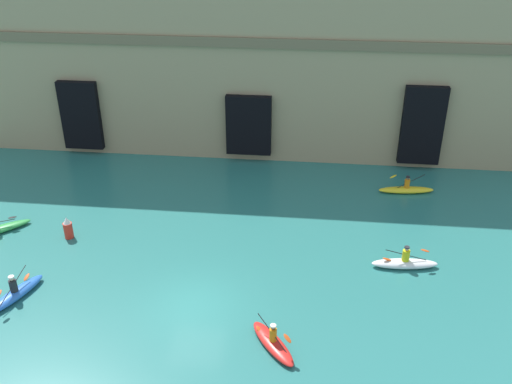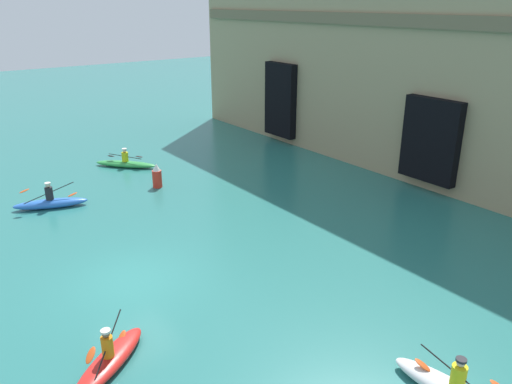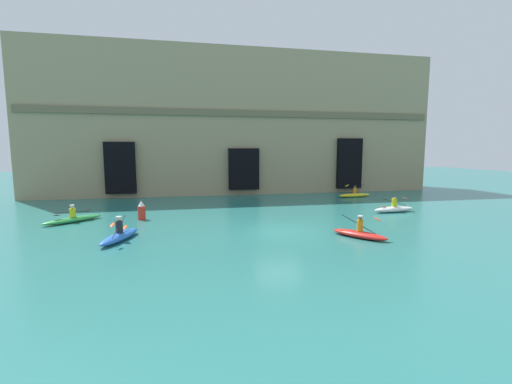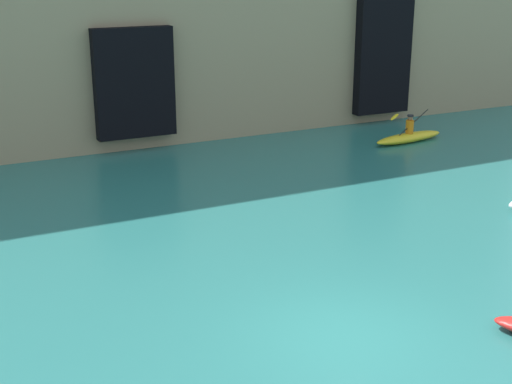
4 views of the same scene
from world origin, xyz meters
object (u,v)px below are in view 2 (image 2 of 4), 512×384
object	(u,v)px
kayak_blue	(51,202)
marker_buoy	(157,176)
kayak_green	(126,163)
kayak_red	(109,360)

from	to	relation	value
kayak_blue	marker_buoy	xyz separation A→B (m)	(0.42, 5.07, 0.32)
kayak_blue	marker_buoy	bearing A→B (deg)	15.98
kayak_green	marker_buoy	distance (m)	4.03
kayak_green	kayak_red	distance (m)	16.79
kayak_blue	kayak_green	distance (m)	6.22
kayak_blue	marker_buoy	size ratio (longest dim) A/B	2.62
kayak_green	kayak_red	xyz separation A→B (m)	(15.31, -6.89, 0.00)
kayak_red	kayak_blue	bearing A→B (deg)	-134.35
marker_buoy	kayak_blue	bearing A→B (deg)	-94.75
kayak_red	marker_buoy	world-z (taller)	marker_buoy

